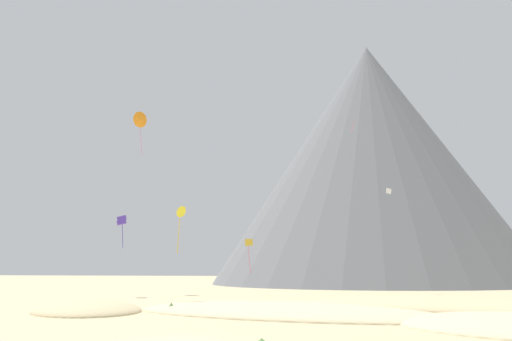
% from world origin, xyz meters
% --- Properties ---
extents(dune_foreground_left, '(14.58, 16.56, 2.08)m').
position_xyz_m(dune_foreground_left, '(-13.63, 18.25, 0.00)').
color(dune_foreground_left, '#C6B284').
rests_on(dune_foreground_left, ground_plane).
extents(dune_foreground_right, '(29.47, 22.22, 2.12)m').
position_xyz_m(dune_foreground_right, '(17.52, 26.60, 0.00)').
color(dune_foreground_right, '#C6B284').
rests_on(dune_foreground_right, ground_plane).
extents(dune_midground, '(30.17, 20.48, 1.99)m').
position_xyz_m(dune_midground, '(3.67, 17.79, 0.00)').
color(dune_midground, beige).
rests_on(dune_midground, ground_plane).
extents(bush_ridge_crest, '(1.23, 1.23, 0.86)m').
position_xyz_m(bush_ridge_crest, '(-5.97, 18.12, 0.43)').
color(bush_ridge_crest, '#668C4C').
rests_on(bush_ridge_crest, ground_plane).
extents(bush_near_right, '(2.04, 2.04, 0.61)m').
position_xyz_m(bush_near_right, '(9.18, 12.58, 0.30)').
color(bush_near_right, '#477238').
rests_on(bush_near_right, ground_plane).
extents(bush_far_left, '(1.96, 1.96, 0.72)m').
position_xyz_m(bush_far_left, '(-4.85, 21.62, 0.36)').
color(bush_far_left, '#386633').
rests_on(bush_far_left, ground_plane).
extents(bush_near_left, '(2.26, 2.26, 0.71)m').
position_xyz_m(bush_near_left, '(16.97, 14.07, 0.36)').
color(bush_near_left, '#668C4C').
rests_on(bush_near_left, ground_plane).
extents(rock_massif, '(85.34, 85.34, 56.22)m').
position_xyz_m(rock_massif, '(14.99, 102.28, 26.27)').
color(rock_massif, slate).
rests_on(rock_massif, ground_plane).
extents(kite_yellow_low, '(1.37, 0.93, 5.11)m').
position_xyz_m(kite_yellow_low, '(-8.81, 29.81, 9.55)').
color(kite_yellow_low, yellow).
extents(kite_white_mid, '(0.86, 0.64, 0.92)m').
position_xyz_m(kite_white_mid, '(15.42, 57.46, 15.18)').
color(kite_white_mid, white).
extents(kite_indigo_low, '(1.66, 1.61, 4.35)m').
position_xyz_m(kite_indigo_low, '(-20.61, 41.62, 9.90)').
color(kite_indigo_low, '#5138B2').
extents(kite_pink_mid, '(0.58, 1.18, 1.48)m').
position_xyz_m(kite_pink_mid, '(10.08, 42.48, 21.68)').
color(kite_pink_mid, pink).
extents(kite_orange_high, '(1.85, 2.34, 6.87)m').
position_xyz_m(kite_orange_high, '(-22.46, 51.85, 26.52)').
color(kite_orange_high, orange).
extents(kite_gold_low, '(1.17, 0.52, 4.96)m').
position_xyz_m(kite_gold_low, '(-4.99, 50.75, 6.60)').
color(kite_gold_low, gold).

